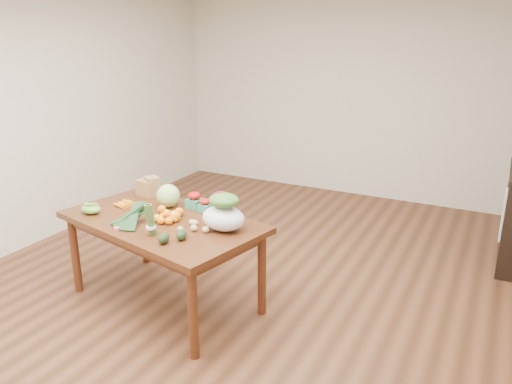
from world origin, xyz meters
The scene contains 24 objects.
floor centered at (0.00, 0.00, 0.00)m, with size 6.00×6.00×0.00m, color brown.
room_walls centered at (0.00, 0.00, 1.35)m, with size 5.02×6.02×2.70m.
dining_table centered at (-0.49, -0.56, 0.38)m, with size 1.64×0.91×0.75m, color #4E2A12.
dish_towel centered at (1.96, 1.40, 0.55)m, with size 0.02×0.28×0.45m, color white.
paper_bag centered at (-0.98, -0.12, 0.84)m, with size 0.25×0.21×0.18m, color #A07A47, non-canonical shape.
cabbage centered at (-0.62, -0.29, 0.85)m, with size 0.20×0.20×0.20m, color #AFCF77.
strawberry_basket_a centered at (-0.41, -0.20, 0.80)m, with size 0.12×0.12×0.11m, color #AF140B, non-canonical shape.
strawberry_basket_b centered at (-0.28, -0.24, 0.79)m, with size 0.10×0.10×0.09m, color red, non-canonical shape.
orange_a centered at (-0.57, -0.45, 0.79)m, with size 0.07×0.07×0.07m, color orange.
orange_b centered at (-0.41, -0.44, 0.79)m, with size 0.07×0.07×0.07m, color orange.
orange_c centered at (-0.37, -0.55, 0.80)m, with size 0.09×0.09×0.09m, color orange.
mandarin_cluster centered at (-0.43, -0.58, 0.80)m, with size 0.18×0.18×0.10m, color orange, non-canonical shape.
carrots centered at (-0.95, -0.44, 0.76)m, with size 0.22×0.19×0.03m, color orange, non-canonical shape.
snap_pea_bag centered at (-1.10, -0.72, 0.79)m, with size 0.18×0.13×0.08m, color #6DB63D.
kale_bunch centered at (-0.64, -0.79, 0.83)m, with size 0.32×0.40×0.16m, color black, non-canonical shape.
asparagus_bundle centered at (-0.36, -0.86, 0.88)m, with size 0.08×0.08×0.25m, color #50813B, non-canonical shape.
potato_a centered at (-0.17, -0.56, 0.78)m, with size 0.06×0.05×0.05m, color tan.
potato_b centered at (-0.21, -0.70, 0.77)m, with size 0.05×0.04×0.04m, color tan.
potato_c centered at (-0.12, -0.65, 0.77)m, with size 0.06×0.05×0.05m, color tan.
potato_d centered at (-0.21, -0.55, 0.77)m, with size 0.05×0.05×0.04m, color #D8CB7C.
potato_e centered at (-0.03, -0.63, 0.77)m, with size 0.06×0.05×0.05m, color tan.
avocado_a centered at (-0.19, -0.93, 0.79)m, with size 0.08×0.11×0.08m, color black.
avocado_b centered at (-0.11, -0.82, 0.79)m, with size 0.07×0.11×0.07m, color black.
salad_bag centered at (0.06, -0.52, 0.88)m, with size 0.34×0.26×0.26m, color silver, non-canonical shape.
Camera 1 is at (1.89, -3.54, 2.22)m, focal length 35.00 mm.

